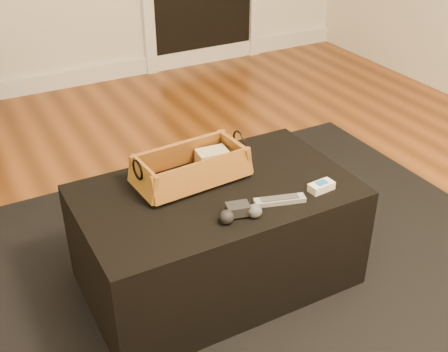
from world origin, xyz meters
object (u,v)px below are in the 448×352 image
ottoman (217,236)px  cream_gadget (321,186)px  tv_remote (188,177)px  game_controller (240,212)px  wicker_basket (191,169)px  silver_remote (280,200)px

ottoman → cream_gadget: size_ratio=10.28×
tv_remote → game_controller: size_ratio=1.44×
ottoman → cream_gadget: (0.33, -0.19, 0.23)m
game_controller → wicker_basket: bearing=96.8°
game_controller → cream_gadget: 0.35m
game_controller → cream_gadget: bearing=2.0°
cream_gadget → tv_remote: bearing=146.3°
tv_remote → wicker_basket: (0.02, 0.02, 0.02)m
wicker_basket → cream_gadget: (0.38, -0.29, -0.03)m
ottoman → silver_remote: bearing=-50.0°
tv_remote → wicker_basket: 0.04m
wicker_basket → ottoman: bearing=-62.1°
ottoman → tv_remote: bearing=131.5°
silver_remote → cream_gadget: size_ratio=1.91×
tv_remote → wicker_basket: size_ratio=0.51×
tv_remote → silver_remote: 0.35m
ottoman → game_controller: (-0.02, -0.20, 0.23)m
wicker_basket → cream_gadget: 0.48m
wicker_basket → silver_remote: size_ratio=2.36×
tv_remote → cream_gadget: tv_remote is taller
tv_remote → ottoman: bearing=-58.6°
game_controller → cream_gadget: (0.35, 0.01, -0.01)m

